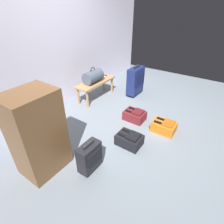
{
  "coord_description": "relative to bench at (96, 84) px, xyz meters",
  "views": [
    {
      "loc": [
        -2.21,
        -1.32,
        1.9
      ],
      "look_at": [
        -0.04,
        0.19,
        0.25
      ],
      "focal_mm": 28.42,
      "sensor_mm": 36.0,
      "label": 1
    }
  ],
  "objects": [
    {
      "name": "ground_plane",
      "position": [
        -0.61,
        -1.09,
        -0.34
      ],
      "size": [
        6.6,
        6.6,
        0.0
      ],
      "primitive_type": "plane",
      "color": "slate"
    },
    {
      "name": "back_wall",
      "position": [
        -0.61,
        0.51,
        1.06
      ],
      "size": [
        6.0,
        0.1,
        2.8
      ],
      "primitive_type": "cube",
      "color": "silver",
      "rests_on": "ground"
    },
    {
      "name": "bench",
      "position": [
        0.0,
        0.0,
        0.0
      ],
      "size": [
        1.0,
        0.36,
        0.41
      ],
      "color": "#A87A4C",
      "rests_on": "ground"
    },
    {
      "name": "duffel_bag_slate",
      "position": [
        -0.08,
        0.0,
        0.19
      ],
      "size": [
        0.44,
        0.26,
        0.34
      ],
      "color": "#475160",
      "rests_on": "bench"
    },
    {
      "name": "cell_phone",
      "position": [
        0.4,
        0.04,
        0.07
      ],
      "size": [
        0.07,
        0.14,
        0.01
      ],
      "color": "silver",
      "rests_on": "bench"
    },
    {
      "name": "suitcase_upright_navy",
      "position": [
        0.66,
        -0.65,
        0.01
      ],
      "size": [
        0.48,
        0.23,
        0.69
      ],
      "color": "navy",
      "rests_on": "ground"
    },
    {
      "name": "suitcase_small_charcoal",
      "position": [
        -1.67,
        -1.26,
        -0.1
      ],
      "size": [
        0.32,
        0.19,
        0.46
      ],
      "color": "black",
      "rests_on": "ground"
    },
    {
      "name": "backpack_maroon",
      "position": [
        -0.29,
        -1.17,
        -0.25
      ],
      "size": [
        0.28,
        0.38,
        0.21
      ],
      "color": "maroon",
      "rests_on": "ground"
    },
    {
      "name": "backpack_dark",
      "position": [
        -0.95,
        -1.43,
        -0.25
      ],
      "size": [
        0.28,
        0.38,
        0.21
      ],
      "color": "black",
      "rests_on": "ground"
    },
    {
      "name": "backpack_orange",
      "position": [
        -0.32,
        -1.75,
        -0.25
      ],
      "size": [
        0.28,
        0.38,
        0.21
      ],
      "color": "orange",
      "rests_on": "ground"
    },
    {
      "name": "side_cabinet",
      "position": [
        -1.96,
        -0.72,
        0.21
      ],
      "size": [
        0.56,
        0.44,
        1.1
      ],
      "color": "brown",
      "rests_on": "ground"
    }
  ]
}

